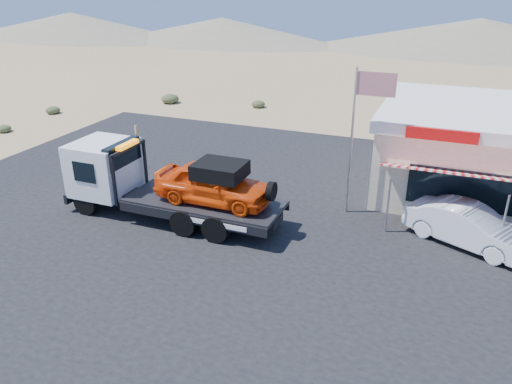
% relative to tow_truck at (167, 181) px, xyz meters
% --- Properties ---
extents(ground, '(120.00, 120.00, 0.00)m').
position_rel_tow_truck_xyz_m(ground, '(1.93, -1.29, -1.60)').
color(ground, '#967A55').
rests_on(ground, ground).
extents(asphalt_lot, '(32.00, 24.00, 0.02)m').
position_rel_tow_truck_xyz_m(asphalt_lot, '(3.93, 1.71, -1.59)').
color(asphalt_lot, black).
rests_on(asphalt_lot, ground).
extents(tow_truck, '(8.91, 2.64, 2.98)m').
position_rel_tow_truck_xyz_m(tow_truck, '(0.00, 0.00, 0.00)').
color(tow_truck, black).
rests_on(tow_truck, asphalt_lot).
extents(white_sedan, '(4.77, 3.31, 1.49)m').
position_rel_tow_truck_xyz_m(white_sedan, '(11.35, 2.11, -0.84)').
color(white_sedan, silver).
rests_on(white_sedan, asphalt_lot).
extents(jerky_store, '(10.40, 9.97, 3.90)m').
position_rel_tow_truck_xyz_m(jerky_store, '(12.43, 7.68, 0.39)').
color(jerky_store, '#C8B497').
rests_on(jerky_store, asphalt_lot).
extents(flagpole, '(1.55, 0.10, 6.00)m').
position_rel_tow_truck_xyz_m(flagpole, '(6.87, 3.21, 2.16)').
color(flagpole, '#99999E').
rests_on(flagpole, asphalt_lot).
extents(desert_scrub, '(25.58, 29.22, 0.74)m').
position_rel_tow_truck_xyz_m(desert_scrub, '(-11.55, 7.53, -1.30)').
color(desert_scrub, '#2F3A1F').
rests_on(desert_scrub, ground).
extents(distant_hills, '(126.00, 48.00, 4.20)m').
position_rel_tow_truck_xyz_m(distant_hills, '(-7.84, 53.85, 0.28)').
color(distant_hills, '#726B59').
rests_on(distant_hills, ground).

